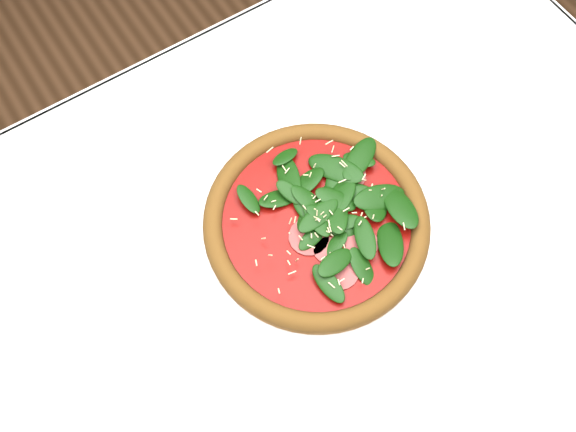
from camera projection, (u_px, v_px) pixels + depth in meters
ground at (294, 365)px, 1.56m from camera, size 6.00×6.00×0.00m
dining_table at (297, 276)px, 0.97m from camera, size 1.21×0.81×0.75m
plate at (316, 226)px, 0.88m from camera, size 0.36×0.36×0.02m
pizza at (317, 220)px, 0.86m from camera, size 0.38×0.38×0.04m
wine_glass at (24, 416)px, 0.63m from camera, size 0.09×0.09×0.22m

